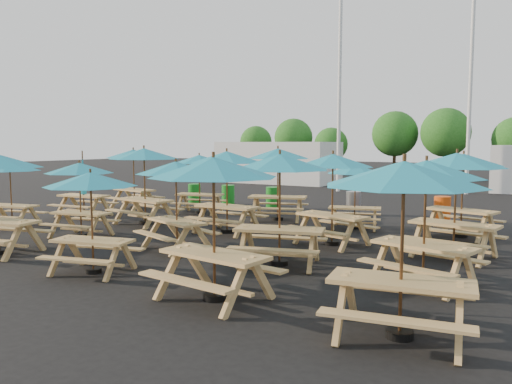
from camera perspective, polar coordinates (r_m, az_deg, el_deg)
The scene contains 32 objects.
ground at distance 15.35m, azimuth -2.86°, elevation -4.56°, with size 120.00×120.00×0.00m, color black.
picnic_unit_1 at distance 17.86m, azimuth -26.32°, elevation 2.27°, with size 2.27×2.27×2.14m.
picnic_unit_2 at distance 19.36m, azimuth -19.12°, elevation 0.23°, with size 2.08×1.86×2.43m.
picnic_unit_3 at distance 21.07m, azimuth -13.84°, elevation 3.88°, with size 2.55×2.55×2.47m.
picnic_unit_5 at distance 15.13m, azimuth -19.53°, elevation 2.12°, with size 2.22×2.22×2.17m.
picnic_unit_6 at distance 16.91m, azimuth -12.67°, elevation 3.80°, with size 2.55×2.55×2.56m.
picnic_unit_7 at distance 19.30m, azimuth -6.51°, elevation 3.37°, with size 2.50×2.50×2.28m.
picnic_unit_8 at distance 10.80m, azimuth -18.37°, elevation 0.73°, with size 2.30×2.30×2.13m.
picnic_unit_9 at distance 12.70m, azimuth -9.13°, elevation 2.17°, with size 2.57×2.57×2.27m.
picnic_unit_10 at distance 14.97m, azimuth -3.36°, elevation 3.46°, with size 2.30×2.30×2.49m.
picnic_unit_11 at distance 17.46m, azimuth 2.51°, elevation 3.93°, with size 2.87×2.87×2.55m.
picnic_unit_12 at distance 8.46m, azimuth -4.87°, elevation 1.86°, with size 2.46×2.46×2.49m.
picnic_unit_13 at distance 10.92m, azimuth 2.74°, elevation 2.71°, with size 2.74×2.74×2.49m.
picnic_unit_14 at distance 13.28m, azimuth 8.78°, elevation 2.99°, with size 2.65×2.65×2.45m.
picnic_unit_15 at distance 15.99m, azimuth 11.29°, elevation 2.18°, with size 2.27×2.27×2.06m.
picnic_unit_16 at distance 7.03m, azimuth 16.53°, elevation 0.87°, with size 2.52×2.52×2.49m.
picnic_unit_17 at distance 9.84m, azimuth 18.87°, elevation 1.68°, with size 2.60×2.60×2.41m.
picnic_unit_18 at distance 12.52m, azimuth 21.95°, elevation 2.72°, with size 2.58×2.58×2.50m.
picnic_unit_19 at distance 15.40m, azimuth 22.61°, elevation 2.91°, with size 2.67×2.67×2.43m.
waste_bin_0 at distance 22.55m, azimuth -7.05°, elevation -0.21°, with size 0.55×0.55×0.89m, color #17801E.
waste_bin_1 at distance 21.80m, azimuth -3.21°, elevation -0.37°, with size 0.55×0.55×0.89m, color #17801E.
waste_bin_2 at distance 20.80m, azimuth 1.92°, elevation -0.65°, with size 0.55×0.55×0.89m, color #17801E.
waste_bin_3 at distance 19.24m, azimuth 11.08°, elevation -1.26°, with size 0.55×0.55×0.89m, color gray.
waste_bin_4 at distance 18.27m, azimuth 20.51°, elevation -1.87°, with size 0.55×0.55×0.89m, color #EB4D0D.
mast_0 at distance 28.73m, azimuth 9.53°, elevation 12.09°, with size 0.20×0.20×12.00m, color silver.
mast_1 at distance 29.04m, azimuth 23.33°, elevation 11.65°, with size 0.20×0.20×12.00m, color silver.
event_tent_0 at distance 34.71m, azimuth 2.53°, elevation 3.42°, with size 8.00×4.00×2.80m, color silver.
tree_0 at distance 43.98m, azimuth -0.00°, elevation 5.74°, with size 2.80×2.80×4.24m.
tree_1 at distance 40.73m, azimuth 4.30°, elevation 6.19°, with size 3.11×3.11×4.72m.
tree_2 at distance 39.13m, azimuth 8.56°, elevation 5.40°, with size 2.59×2.59×3.93m.
tree_3 at distance 38.66m, azimuth 15.59°, elevation 6.41°, with size 3.36×3.36×5.09m.
tree_4 at distance 37.42m, azimuth 20.85°, elevation 6.37°, with size 3.41×3.41×5.17m.
Camera 1 is at (8.35, -12.59, 2.70)m, focal length 35.00 mm.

